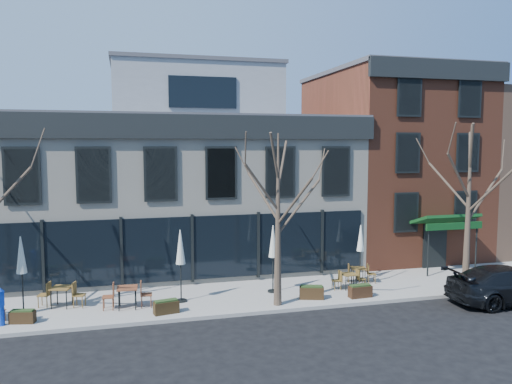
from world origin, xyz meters
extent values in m
plane|color=black|center=(0.00, 0.00, 0.00)|extent=(120.00, 120.00, 0.00)
cube|color=gray|center=(3.25, -2.15, 0.07)|extent=(33.50, 4.70, 0.15)
cube|color=beige|center=(0.00, 5.00, 4.00)|extent=(18.00, 10.00, 8.00)
cube|color=#47474C|center=(0.00, 5.00, 8.05)|extent=(18.30, 10.30, 0.30)
cube|color=black|center=(0.00, -0.12, 7.55)|extent=(18.30, 0.25, 1.10)
cube|color=black|center=(0.00, -0.06, 1.90)|extent=(17.20, 0.12, 3.00)
cube|color=black|center=(-9.06, 4.00, 1.90)|extent=(0.12, 7.50, 3.00)
cube|color=gray|center=(1.00, 6.00, 9.60)|extent=(9.00, 6.50, 3.00)
cube|color=brown|center=(13.00, 5.00, 5.50)|extent=(8.00, 10.00, 11.00)
cube|color=#47474C|center=(13.00, 5.00, 11.05)|extent=(8.20, 10.20, 0.25)
cube|color=black|center=(13.00, -0.12, 10.60)|extent=(8.20, 0.25, 1.00)
cube|color=#0C3714|center=(13.00, -0.85, 2.90)|extent=(3.20, 1.66, 0.67)
cube|color=black|center=(13.00, -0.05, 1.25)|extent=(1.40, 0.10, 2.50)
cube|color=#8C664C|center=(23.00, 6.00, 5.00)|extent=(12.00, 12.00, 10.00)
cylinder|color=#382B21|center=(-7.43, -3.01, 4.68)|extent=(2.23, 0.50, 2.48)
cone|color=#382B21|center=(3.00, -3.90, 3.67)|extent=(0.34, 0.34, 7.04)
cylinder|color=#382B21|center=(3.95, -3.73, 4.18)|extent=(2.00, 0.46, 2.21)
cylinder|color=#382B21|center=(2.60, -3.04, 4.59)|extent=(0.93, 1.84, 1.91)
cylinder|color=#382B21|center=(2.25, -4.17, 5.04)|extent=(1.61, 0.68, 1.97)
cylinder|color=#382B21|center=(3.40, -4.76, 4.51)|extent=(0.93, 1.83, 2.03)
cone|color=#382B21|center=(12.00, -3.90, 3.89)|extent=(0.34, 0.34, 7.48)
cylinder|color=#382B21|center=(13.01, -3.72, 4.43)|extent=(2.12, 0.48, 2.35)
cylinder|color=#382B21|center=(11.57, -2.99, 4.86)|extent=(0.98, 1.94, 2.03)
cylinder|color=#382B21|center=(11.20, -4.19, 5.35)|extent=(1.71, 0.71, 2.09)
cylinder|color=#382B21|center=(12.42, -4.81, 4.78)|extent=(0.98, 1.94, 2.16)
imported|color=black|center=(12.76, -5.77, 0.79)|extent=(5.54, 2.43, 1.58)
cylinder|color=#0D32AB|center=(-7.45, -3.59, 0.53)|extent=(0.21, 0.21, 0.75)
cube|color=#0D32AB|center=(-7.45, -3.59, 1.17)|extent=(0.28, 0.25, 0.54)
cone|color=#0D32AB|center=(-7.45, -3.59, 1.49)|extent=(0.28, 0.28, 0.13)
cube|color=brown|center=(-5.57, -1.92, 0.95)|extent=(0.94, 0.94, 0.04)
cylinder|color=black|center=(-5.95, -2.14, 0.55)|extent=(0.04, 0.04, 0.79)
cylinder|color=black|center=(-5.36, -2.30, 0.55)|extent=(0.04, 0.04, 0.79)
cylinder|color=black|center=(-5.79, -1.55, 0.55)|extent=(0.04, 0.04, 0.79)
cylinder|color=black|center=(-5.20, -1.71, 0.55)|extent=(0.04, 0.04, 0.79)
cube|color=brown|center=(-2.99, -2.76, 0.98)|extent=(0.84, 0.84, 0.05)
cylinder|color=black|center=(-3.33, -3.07, 0.56)|extent=(0.05, 0.05, 0.82)
cylinder|color=black|center=(-2.69, -3.10, 0.56)|extent=(0.05, 0.05, 0.82)
cylinder|color=black|center=(-3.30, -2.43, 0.56)|extent=(0.05, 0.05, 0.82)
cylinder|color=black|center=(-2.66, -2.46, 0.56)|extent=(0.05, 0.05, 0.82)
cube|color=brown|center=(6.83, -2.54, 0.83)|extent=(0.66, 0.66, 0.04)
cylinder|color=black|center=(6.57, -2.79, 0.48)|extent=(0.04, 0.04, 0.67)
cylinder|color=black|center=(7.09, -2.80, 0.48)|extent=(0.04, 0.04, 0.67)
cylinder|color=black|center=(6.58, -2.28, 0.48)|extent=(0.04, 0.04, 0.67)
cylinder|color=black|center=(7.09, -2.28, 0.48)|extent=(0.04, 0.04, 0.67)
cube|color=brown|center=(7.71, -1.73, 0.85)|extent=(0.83, 0.83, 0.04)
cylinder|color=black|center=(7.38, -1.91, 0.50)|extent=(0.04, 0.04, 0.69)
cylinder|color=black|center=(7.89, -2.06, 0.50)|extent=(0.04, 0.04, 0.69)
cylinder|color=black|center=(7.53, -1.40, 0.50)|extent=(0.04, 0.04, 0.69)
cylinder|color=black|center=(8.04, -1.55, 0.50)|extent=(0.04, 0.04, 0.69)
cylinder|color=black|center=(-6.93, -2.39, 0.18)|extent=(0.49, 0.49, 0.07)
cylinder|color=black|center=(-6.93, -2.39, 1.37)|extent=(0.06, 0.06, 2.45)
cone|color=#B7BDB0|center=(-6.93, -2.39, 2.48)|extent=(0.40, 0.40, 1.45)
cylinder|color=black|center=(-0.80, -2.45, 0.18)|extent=(0.49, 0.49, 0.07)
cylinder|color=black|center=(-0.80, -2.45, 1.37)|extent=(0.06, 0.06, 2.44)
cone|color=beige|center=(-0.80, -2.45, 2.48)|extent=(0.40, 0.40, 1.44)
cylinder|color=black|center=(3.33, -2.13, 0.18)|extent=(0.48, 0.48, 0.07)
cylinder|color=black|center=(3.33, -2.13, 1.36)|extent=(0.05, 0.05, 2.41)
cone|color=beige|center=(3.33, -2.13, 2.45)|extent=(0.39, 0.39, 1.43)
cylinder|color=black|center=(8.00, -1.31, 0.18)|extent=(0.43, 0.43, 0.06)
cylinder|color=black|center=(8.00, -1.31, 1.24)|extent=(0.05, 0.05, 2.17)
cone|color=silver|center=(8.00, -1.31, 2.22)|extent=(0.36, 0.36, 1.28)
cube|color=black|center=(-6.77, -3.50, 0.37)|extent=(0.95, 0.54, 0.45)
cube|color=#1E3314|center=(-6.77, -3.50, 0.61)|extent=(0.84, 0.45, 0.07)
cube|color=black|center=(-1.53, -3.81, 0.39)|extent=(1.02, 0.57, 0.48)
cube|color=#1E3314|center=(-1.53, -3.81, 0.65)|extent=(0.91, 0.47, 0.08)
cube|color=#2F1F0F|center=(4.65, -3.50, 0.41)|extent=(1.10, 0.69, 0.51)
cube|color=#1E3314|center=(4.65, -3.50, 0.68)|extent=(0.98, 0.59, 0.08)
cube|color=#301D10|center=(6.76, -3.85, 0.40)|extent=(1.01, 0.45, 0.50)
cube|color=#1E3314|center=(6.76, -3.85, 0.67)|extent=(0.91, 0.36, 0.08)
camera|label=1|loc=(-2.97, -23.04, 6.76)|focal=35.00mm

